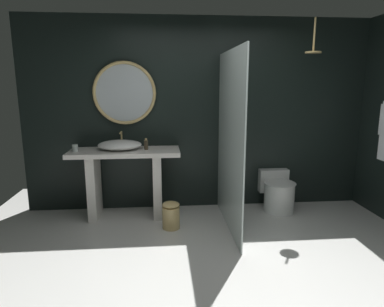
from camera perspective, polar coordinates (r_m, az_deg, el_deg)
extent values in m
plane|color=silver|center=(3.29, 5.52, -19.99)|extent=(5.76, 5.76, 0.00)
cube|color=black|center=(4.70, 1.57, 6.51)|extent=(4.80, 0.10, 2.60)
cube|color=silver|center=(4.42, -11.30, 0.22)|extent=(1.41, 0.54, 0.06)
cube|color=silver|center=(4.59, -16.19, -5.33)|extent=(0.11, 0.46, 0.84)
cube|color=silver|center=(4.50, -5.85, -5.24)|extent=(0.11, 0.46, 0.84)
ellipsoid|color=white|center=(4.45, -12.10, 1.43)|extent=(0.56, 0.46, 0.12)
cylinder|color=tan|center=(4.65, -11.82, 2.44)|extent=(0.02, 0.02, 0.21)
cylinder|color=tan|center=(4.56, -11.97, 3.48)|extent=(0.02, 0.15, 0.02)
cylinder|color=silver|center=(4.48, -19.18, 0.89)|extent=(0.07, 0.07, 0.09)
cylinder|color=#3D3323|center=(4.39, -7.77, 1.45)|extent=(0.05, 0.05, 0.12)
cylinder|color=tan|center=(4.37, -7.80, 2.40)|extent=(0.03, 0.03, 0.02)
torus|color=tan|center=(4.59, -11.35, 9.98)|extent=(0.83, 0.04, 0.83)
cylinder|color=#B2BCC1|center=(4.59, -11.33, 9.98)|extent=(0.76, 0.01, 0.76)
cube|color=silver|center=(4.00, 6.40, 1.96)|extent=(0.02, 1.47, 2.11)
cylinder|color=tan|center=(4.51, 19.99, 18.39)|extent=(0.02, 0.02, 0.39)
cylinder|color=tan|center=(4.49, 19.80, 15.79)|extent=(0.19, 0.19, 0.02)
cylinder|color=white|center=(4.83, 29.77, 5.02)|extent=(0.11, 0.11, 0.38)
cylinder|color=white|center=(4.80, 14.52, -7.23)|extent=(0.41, 0.41, 0.40)
ellipsoid|color=white|center=(4.73, 14.65, -4.81)|extent=(0.43, 0.47, 0.02)
cube|color=white|center=(4.99, 13.57, -4.44)|extent=(0.41, 0.14, 0.33)
cylinder|color=tan|center=(4.17, -3.57, -10.72)|extent=(0.21, 0.21, 0.27)
ellipsoid|color=tan|center=(4.11, -3.60, -8.62)|extent=(0.21, 0.21, 0.06)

